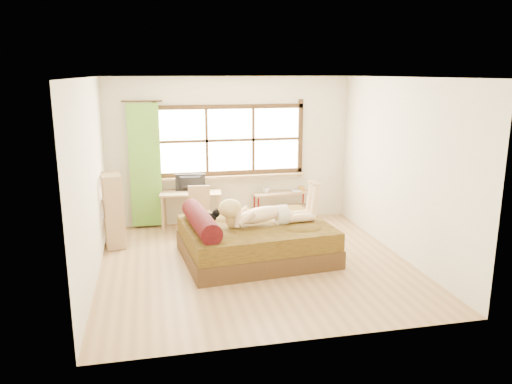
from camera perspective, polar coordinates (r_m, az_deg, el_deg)
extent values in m
plane|color=#9E754C|center=(7.49, -0.06, -8.15)|extent=(4.50, 4.50, 0.00)
plane|color=white|center=(6.96, -0.06, 12.98)|extent=(4.50, 4.50, 0.00)
plane|color=silver|center=(9.28, -2.98, 4.73)|extent=(4.50, 0.00, 4.50)
plane|color=silver|center=(4.99, 5.36, -3.03)|extent=(4.50, 0.00, 4.50)
plane|color=silver|center=(7.00, -18.40, 1.15)|extent=(0.00, 4.50, 4.50)
plane|color=silver|center=(7.88, 16.18, 2.63)|extent=(0.00, 4.50, 4.50)
cube|color=#FFEDBF|center=(9.25, -2.99, 5.95)|extent=(2.60, 0.01, 1.30)
cube|color=#A47A59|center=(9.29, -2.86, 1.79)|extent=(2.80, 0.16, 0.04)
cube|color=#508424|center=(9.08, -12.55, 2.95)|extent=(0.55, 0.10, 2.20)
cube|color=#2F200E|center=(7.67, -0.01, -6.53)|extent=(2.32, 1.93, 0.27)
cube|color=#321F0B|center=(7.58, -0.01, -4.62)|extent=(2.27, 1.89, 0.27)
cylinder|color=black|center=(7.30, -6.32, -3.25)|extent=(0.45, 1.49, 0.30)
cube|color=#A47A59|center=(9.03, -7.46, -0.10)|extent=(1.13, 0.62, 0.04)
cube|color=#A47A59|center=(8.96, -10.61, -2.53)|extent=(0.05, 0.05, 0.65)
cube|color=#A47A59|center=(8.92, -4.26, -2.41)|extent=(0.05, 0.05, 0.65)
cube|color=#A47A59|center=(9.34, -10.39, -1.86)|extent=(0.05, 0.05, 0.65)
cube|color=#A47A59|center=(9.30, -4.30, -1.74)|extent=(0.05, 0.05, 0.65)
imported|color=black|center=(9.04, -7.52, 1.03)|extent=(0.54, 0.13, 0.31)
cube|color=#A47A59|center=(8.67, -6.50, -2.43)|extent=(0.42, 0.42, 0.04)
cube|color=#A47A59|center=(8.78, -6.51, -0.65)|extent=(0.38, 0.08, 0.43)
cube|color=#A47A59|center=(8.58, -7.57, -4.07)|extent=(0.04, 0.04, 0.38)
cube|color=#A47A59|center=(8.57, -5.40, -4.03)|extent=(0.04, 0.04, 0.38)
cube|color=#A47A59|center=(8.89, -7.49, -3.44)|extent=(0.04, 0.04, 0.38)
cube|color=#A47A59|center=(8.88, -5.39, -3.40)|extent=(0.04, 0.04, 0.38)
cube|color=#A47A59|center=(9.46, 2.94, -0.11)|extent=(1.14, 0.43, 0.04)
cube|color=#A47A59|center=(9.53, 2.92, -1.74)|extent=(1.14, 0.43, 0.03)
cylinder|color=maroon|center=(9.24, 0.28, -2.09)|extent=(0.03, 0.03, 0.56)
cylinder|color=maroon|center=(9.63, 5.98, -1.52)|extent=(0.03, 0.03, 0.56)
cylinder|color=maroon|center=(9.44, -0.20, -1.75)|extent=(0.03, 0.03, 0.56)
cylinder|color=maroon|center=(9.83, 5.41, -1.20)|extent=(0.03, 0.03, 0.56)
cube|color=gold|center=(9.62, 5.23, 0.41)|extent=(0.10, 0.10, 0.07)
imported|color=gray|center=(9.37, 1.17, 0.19)|extent=(0.14, 0.14, 0.09)
imported|color=gray|center=(9.51, 4.11, 0.11)|extent=(0.20, 0.25, 0.02)
cube|color=#A47A59|center=(8.51, -15.76, -5.62)|extent=(0.37, 0.53, 0.03)
cube|color=#A47A59|center=(8.40, -15.92, -3.23)|extent=(0.37, 0.53, 0.03)
cube|color=#A47A59|center=(8.30, -16.09, -0.78)|extent=(0.37, 0.53, 0.03)
cube|color=#A47A59|center=(8.22, -16.25, 1.72)|extent=(0.37, 0.53, 0.03)
cube|color=#A47A59|center=(8.12, -15.83, -2.45)|extent=(0.29, 0.08, 1.19)
cube|color=#A47A59|center=(8.58, -16.17, -1.60)|extent=(0.29, 0.08, 1.19)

